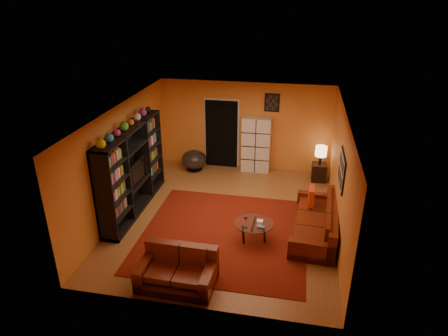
% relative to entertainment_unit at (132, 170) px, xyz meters
% --- Properties ---
extents(floor, '(6.00, 6.00, 0.00)m').
position_rel_entertainment_unit_xyz_m(floor, '(2.27, 0.00, -1.05)').
color(floor, brown).
rests_on(floor, ground).
extents(ceiling, '(6.00, 6.00, 0.00)m').
position_rel_entertainment_unit_xyz_m(ceiling, '(2.27, 0.00, 1.55)').
color(ceiling, white).
rests_on(ceiling, wall_back).
extents(wall_back, '(6.00, 0.00, 6.00)m').
position_rel_entertainment_unit_xyz_m(wall_back, '(2.27, 3.00, 0.25)').
color(wall_back, orange).
rests_on(wall_back, floor).
extents(wall_front, '(6.00, 0.00, 6.00)m').
position_rel_entertainment_unit_xyz_m(wall_front, '(2.27, -3.00, 0.25)').
color(wall_front, orange).
rests_on(wall_front, floor).
extents(wall_left, '(0.00, 6.00, 6.00)m').
position_rel_entertainment_unit_xyz_m(wall_left, '(-0.23, 0.00, 0.25)').
color(wall_left, orange).
rests_on(wall_left, floor).
extents(wall_right, '(0.00, 6.00, 6.00)m').
position_rel_entertainment_unit_xyz_m(wall_right, '(4.78, 0.00, 0.25)').
color(wall_right, orange).
rests_on(wall_right, floor).
extents(rug, '(3.60, 3.60, 0.01)m').
position_rel_entertainment_unit_xyz_m(rug, '(2.38, -0.70, -1.04)').
color(rug, '#521109').
rests_on(rug, floor).
extents(doorway, '(0.95, 0.10, 2.04)m').
position_rel_entertainment_unit_xyz_m(doorway, '(1.57, 2.96, -0.03)').
color(doorway, black).
rests_on(doorway, floor).
extents(wall_art_right, '(0.03, 1.00, 0.70)m').
position_rel_entertainment_unit_xyz_m(wall_art_right, '(4.75, -0.30, 0.55)').
color(wall_art_right, black).
rests_on(wall_art_right, wall_right).
extents(wall_art_back, '(0.42, 0.03, 0.52)m').
position_rel_entertainment_unit_xyz_m(wall_art_back, '(3.02, 2.98, 1.00)').
color(wall_art_back, black).
rests_on(wall_art_back, wall_back).
extents(entertainment_unit, '(0.45, 3.00, 2.10)m').
position_rel_entertainment_unit_xyz_m(entertainment_unit, '(0.00, 0.00, 0.00)').
color(entertainment_unit, black).
rests_on(entertainment_unit, floor).
extents(tv, '(1.01, 0.13, 0.58)m').
position_rel_entertainment_unit_xyz_m(tv, '(0.05, 0.01, -0.04)').
color(tv, black).
rests_on(tv, entertainment_unit).
extents(sofa, '(1.08, 2.34, 0.85)m').
position_rel_entertainment_unit_xyz_m(sofa, '(4.41, -0.28, -0.77)').
color(sofa, '#50160A').
rests_on(sofa, rug).
extents(loveseat, '(1.41, 0.87, 0.85)m').
position_rel_entertainment_unit_xyz_m(loveseat, '(1.84, -2.42, -0.76)').
color(loveseat, '#50160A').
rests_on(loveseat, rug).
extents(throw_pillow, '(0.12, 0.42, 0.42)m').
position_rel_entertainment_unit_xyz_m(throw_pillow, '(4.22, 0.29, -0.42)').
color(throw_pillow, red).
rests_on(throw_pillow, sofa).
extents(coffee_table, '(0.84, 0.84, 0.42)m').
position_rel_entertainment_unit_xyz_m(coffee_table, '(3.04, -0.79, -0.67)').
color(coffee_table, silver).
rests_on(coffee_table, floor).
extents(storage_cabinet, '(0.83, 0.37, 1.64)m').
position_rel_entertainment_unit_xyz_m(storage_cabinet, '(2.64, 2.80, -0.23)').
color(storage_cabinet, silver).
rests_on(storage_cabinet, floor).
extents(bowl_chair, '(0.75, 0.75, 0.61)m').
position_rel_entertainment_unit_xyz_m(bowl_chair, '(0.83, 2.50, -0.72)').
color(bowl_chair, black).
rests_on(bowl_chair, floor).
extents(side_table, '(0.41, 0.41, 0.50)m').
position_rel_entertainment_unit_xyz_m(side_table, '(4.48, 2.48, -0.80)').
color(side_table, black).
rests_on(side_table, floor).
extents(table_lamp, '(0.32, 0.32, 0.53)m').
position_rel_entertainment_unit_xyz_m(table_lamp, '(4.48, 2.48, -0.17)').
color(table_lamp, black).
rests_on(table_lamp, side_table).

